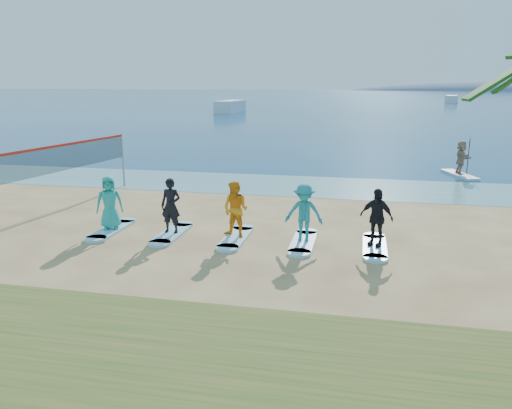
% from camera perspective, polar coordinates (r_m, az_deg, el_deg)
% --- Properties ---
extents(ground, '(600.00, 600.00, 0.00)m').
position_cam_1_polar(ground, '(14.16, -0.93, -6.27)').
color(ground, tan).
rests_on(ground, ground).
extents(shallow_water, '(600.00, 600.00, 0.00)m').
position_cam_1_polar(shallow_water, '(24.14, 4.64, 2.18)').
color(shallow_water, teal).
rests_on(shallow_water, ground).
extents(ocean, '(600.00, 600.00, 0.00)m').
position_cam_1_polar(ocean, '(173.05, 11.25, 11.97)').
color(ocean, navy).
rests_on(ocean, ground).
extents(volleyball_net, '(1.44, 8.99, 2.50)m').
position_cam_1_polar(volleyball_net, '(21.07, -22.18, 4.74)').
color(volleyball_net, gray).
rests_on(volleyball_net, ground).
extents(paddleboard, '(1.57, 3.07, 0.12)m').
position_cam_1_polar(paddleboard, '(28.73, 22.23, 3.18)').
color(paddleboard, silver).
rests_on(paddleboard, ground).
extents(paddleboarder, '(0.79, 1.68, 1.74)m').
position_cam_1_polar(paddleboarder, '(28.59, 22.40, 5.01)').
color(paddleboarder, tan).
rests_on(paddleboarder, paddleboard).
extents(boat_offshore_a, '(3.23, 8.76, 1.92)m').
position_cam_1_polar(boat_offshore_a, '(83.19, -2.95, 10.47)').
color(boat_offshore_a, silver).
rests_on(boat_offshore_a, ground).
extents(boat_offshore_b, '(3.75, 6.25, 1.80)m').
position_cam_1_polar(boat_offshore_b, '(127.61, 21.40, 10.73)').
color(boat_offshore_b, silver).
rests_on(boat_offshore_b, ground).
extents(surfboard_0, '(0.70, 2.20, 0.09)m').
position_cam_1_polar(surfboard_0, '(17.44, -16.19, -2.77)').
color(surfboard_0, '#95D4E6').
rests_on(surfboard_0, ground).
extents(student_0, '(1.03, 0.88, 1.78)m').
position_cam_1_polar(student_0, '(17.21, -16.40, 0.21)').
color(student_0, teal).
rests_on(student_0, surfboard_0).
extents(surfboard_1, '(0.70, 2.20, 0.09)m').
position_cam_1_polar(surfboard_1, '(16.56, -9.58, -3.29)').
color(surfboard_1, '#95D4E6').
rests_on(surfboard_1, ground).
extents(student_1, '(0.66, 0.44, 1.79)m').
position_cam_1_polar(student_1, '(16.31, -9.71, -0.14)').
color(student_1, black).
rests_on(student_1, surfboard_1).
extents(surfboard_2, '(0.70, 2.20, 0.09)m').
position_cam_1_polar(surfboard_2, '(15.91, -2.32, -3.81)').
color(surfboard_2, '#95D4E6').
rests_on(surfboard_2, ground).
extents(student_2, '(1.02, 0.89, 1.78)m').
position_cam_1_polar(student_2, '(15.66, -2.36, -0.56)').
color(student_2, orange).
rests_on(student_2, surfboard_2).
extents(surfboard_3, '(0.70, 2.20, 0.09)m').
position_cam_1_polar(surfboard_3, '(15.54, 5.42, -4.30)').
color(surfboard_3, '#95D4E6').
rests_on(surfboard_3, ground).
extents(student_3, '(1.16, 0.68, 1.79)m').
position_cam_1_polar(student_3, '(15.28, 5.50, -0.95)').
color(student_3, teal).
rests_on(student_3, surfboard_3).
extents(surfboard_4, '(0.70, 2.20, 0.09)m').
position_cam_1_polar(surfboard_4, '(15.47, 13.40, -4.72)').
color(surfboard_4, '#95D4E6').
rests_on(surfboard_4, ground).
extents(student_4, '(1.11, 0.81, 1.75)m').
position_cam_1_polar(student_4, '(15.21, 13.59, -1.43)').
color(student_4, black).
rests_on(student_4, surfboard_4).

